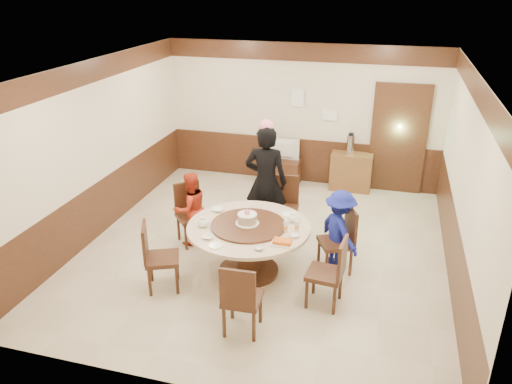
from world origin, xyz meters
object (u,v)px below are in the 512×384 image
(television, at_px, (280,149))
(person_standing, at_px, (266,182))
(banquet_table, at_px, (248,240))
(person_blue, at_px, (339,231))
(thermos, at_px, (350,144))
(tv_stand, at_px, (279,171))
(shrimp_platter, at_px, (283,242))
(birthday_cake, at_px, (247,219))
(person_red, at_px, (191,209))
(side_cabinet, at_px, (351,172))

(television, bearing_deg, person_standing, 97.78)
(banquet_table, bearing_deg, person_blue, 21.27)
(person_blue, distance_m, thermos, 3.04)
(banquet_table, relative_size, thermos, 4.53)
(tv_stand, distance_m, thermos, 1.56)
(person_standing, height_order, shrimp_platter, person_standing)
(banquet_table, xyz_separation_m, person_standing, (-0.06, 1.20, 0.40))
(person_standing, distance_m, person_blue, 1.50)
(birthday_cake, bearing_deg, person_red, 151.75)
(person_standing, bearing_deg, shrimp_platter, 109.50)
(tv_stand, bearing_deg, person_red, -105.37)
(television, distance_m, side_cabinet, 1.49)
(side_cabinet, distance_m, thermos, 0.57)
(banquet_table, height_order, birthday_cake, birthday_cake)
(banquet_table, relative_size, tv_stand, 2.03)
(thermos, bearing_deg, birthday_cake, -107.24)
(banquet_table, height_order, person_blue, person_blue)
(birthday_cake, bearing_deg, person_blue, 20.29)
(person_blue, xyz_separation_m, thermos, (-0.16, 3.02, 0.33))
(person_red, xyz_separation_m, person_blue, (2.34, -0.14, 0.01))
(person_blue, relative_size, tv_stand, 1.43)
(person_standing, relative_size, person_red, 1.56)
(shrimp_platter, distance_m, side_cabinet, 3.92)
(banquet_table, xyz_separation_m, television, (-0.34, 3.46, 0.19))
(banquet_table, height_order, person_red, person_red)
(side_cabinet, bearing_deg, person_blue, -87.92)
(birthday_cake, xyz_separation_m, shrimp_platter, (0.59, -0.39, -0.08))
(banquet_table, bearing_deg, side_cabinet, 72.39)
(person_standing, xyz_separation_m, tv_stand, (-0.29, 2.26, -0.68))
(person_red, height_order, tv_stand, person_red)
(person_standing, xyz_separation_m, shrimp_platter, (0.63, -1.57, -0.16))
(person_red, height_order, thermos, person_red)
(tv_stand, bearing_deg, television, 0.00)
(television, bearing_deg, banquet_table, 96.22)
(birthday_cake, xyz_separation_m, television, (-0.32, 3.44, -0.14))
(banquet_table, distance_m, person_standing, 1.26)
(person_standing, xyz_separation_m, side_cabinet, (1.16, 2.29, -0.56))
(side_cabinet, height_order, thermos, thermos)
(tv_stand, bearing_deg, thermos, 1.23)
(shrimp_platter, bearing_deg, television, 103.39)
(person_red, bearing_deg, tv_stand, -156.37)
(person_red, xyz_separation_m, shrimp_platter, (1.70, -0.98, 0.18))
(banquet_table, bearing_deg, birthday_cake, 141.78)
(birthday_cake, bearing_deg, thermos, 72.76)
(person_standing, distance_m, side_cabinet, 2.63)
(person_red, xyz_separation_m, side_cabinet, (2.23, 2.88, -0.22))
(person_standing, height_order, side_cabinet, person_standing)
(person_blue, height_order, television, person_blue)
(person_red, relative_size, birthday_cake, 3.59)
(shrimp_platter, bearing_deg, person_blue, 52.66)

